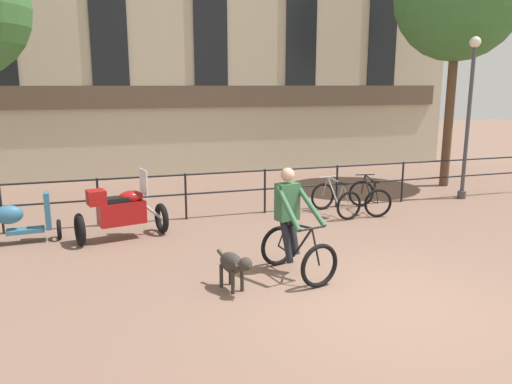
# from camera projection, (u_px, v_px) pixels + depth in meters

# --- Properties ---
(ground_plane) EXTENTS (60.00, 60.00, 0.00)m
(ground_plane) POSITION_uv_depth(u_px,v_px,m) (383.00, 301.00, 7.01)
(ground_plane) COLOR #7A5B4C
(canal_railing) EXTENTS (15.05, 0.05, 1.05)m
(canal_railing) POSITION_uv_depth(u_px,v_px,m) (265.00, 184.00, 11.70)
(canal_railing) COLOR black
(canal_railing) RESTS_ON ground_plane
(building_facade) EXTENTS (18.00, 0.72, 10.01)m
(building_facade) POSITION_uv_depth(u_px,v_px,m) (208.00, 22.00, 16.19)
(building_facade) COLOR #BCB299
(building_facade) RESTS_ON ground_plane
(cyclist_with_bike) EXTENTS (0.93, 1.30, 1.70)m
(cyclist_with_bike) POSITION_uv_depth(u_px,v_px,m) (293.00, 227.00, 7.91)
(cyclist_with_bike) COLOR black
(cyclist_with_bike) RESTS_ON ground_plane
(dog) EXTENTS (0.41, 0.86, 0.60)m
(dog) POSITION_uv_depth(u_px,v_px,m) (234.00, 264.00, 7.29)
(dog) COLOR #332D28
(dog) RESTS_ON ground_plane
(parked_motorcycle) EXTENTS (1.82, 0.98, 1.35)m
(parked_motorcycle) POSITION_uv_depth(u_px,v_px,m) (121.00, 211.00, 9.73)
(parked_motorcycle) COLOR black
(parked_motorcycle) RESTS_ON ground_plane
(parked_bicycle_near_lamp) EXTENTS (0.82, 1.20, 0.86)m
(parked_bicycle_near_lamp) POSITION_uv_depth(u_px,v_px,m) (335.00, 200.00, 11.62)
(parked_bicycle_near_lamp) COLOR black
(parked_bicycle_near_lamp) RESTS_ON ground_plane
(parked_bicycle_mid_left) EXTENTS (0.82, 1.20, 0.86)m
(parked_bicycle_mid_left) POSITION_uv_depth(u_px,v_px,m) (369.00, 197.00, 11.88)
(parked_bicycle_mid_left) COLOR black
(parked_bicycle_mid_left) RESTS_ON ground_plane
(parked_scooter) EXTENTS (1.30, 0.48, 0.96)m
(parked_scooter) POSITION_uv_depth(u_px,v_px,m) (22.00, 220.00, 9.51)
(parked_scooter) COLOR black
(parked_scooter) RESTS_ON ground_plane
(street_lamp) EXTENTS (0.28, 0.28, 4.17)m
(street_lamp) POSITION_uv_depth(u_px,v_px,m) (469.00, 110.00, 12.87)
(street_lamp) COLOR #424247
(street_lamp) RESTS_ON ground_plane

